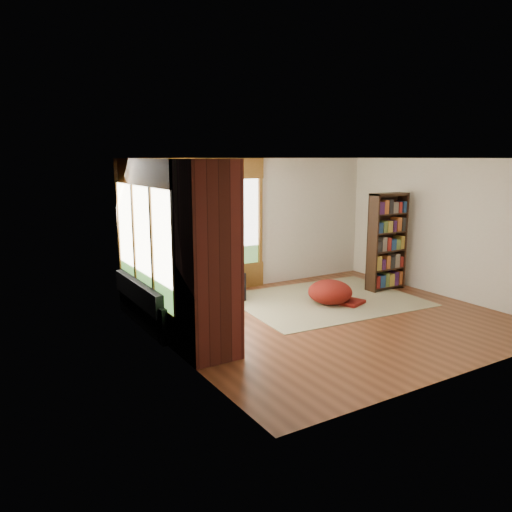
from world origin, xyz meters
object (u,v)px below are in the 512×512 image
bookshelf (387,242)px  pouf (330,291)px  area_rug (326,300)px  dog_tan (180,267)px  dog_brindle (185,276)px  brick_chimney (207,261)px  sectional_sofa (180,294)px

bookshelf → pouf: bearing=-172.6°
area_rug → bookshelf: bearing=0.2°
pouf → dog_tan: dog_tan is taller
pouf → dog_brindle: (-2.58, 0.55, 0.50)m
dog_tan → pouf: bearing=-63.9°
brick_chimney → area_rug: 3.51m
pouf → dog_brindle: dog_brindle is taller
brick_chimney → dog_tan: size_ratio=2.79×
sectional_sofa → bookshelf: (4.09, -0.80, 0.66)m
brick_chimney → bookshelf: size_ratio=1.35×
area_rug → bookshelf: bookshelf is taller
area_rug → bookshelf: size_ratio=1.70×
pouf → dog_tan: size_ratio=0.86×
bookshelf → dog_brindle: bookshelf is taller
brick_chimney → pouf: 3.30m
sectional_sofa → pouf: sectional_sofa is taller
area_rug → bookshelf: 1.80m
brick_chimney → area_rug: size_ratio=0.79×
sectional_sofa → area_rug: sectional_sofa is taller
area_rug → pouf: bearing=-111.2°
bookshelf → pouf: bookshelf is taller
dog_tan → dog_brindle: dog_tan is taller
bookshelf → dog_tan: (-4.07, 0.81, -0.20)m
dog_brindle → pouf: bearing=-112.8°
brick_chimney → bookshelf: brick_chimney is taller
brick_chimney → dog_tan: bearing=77.2°
area_rug → pouf: pouf is taller
area_rug → dog_brindle: bearing=172.5°
bookshelf → brick_chimney: bearing=-164.6°
bookshelf → dog_brindle: 4.20m
pouf → sectional_sofa: bearing=158.0°
bookshelf → pouf: (-1.60, -0.21, -0.74)m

